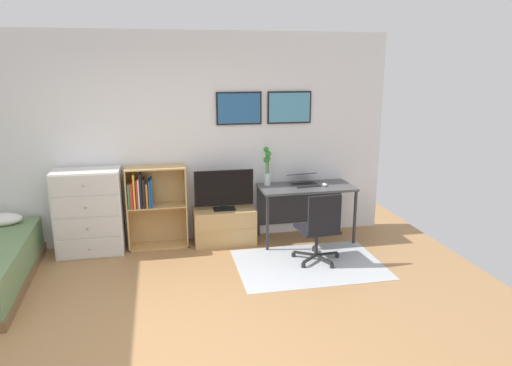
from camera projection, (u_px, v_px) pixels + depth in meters
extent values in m
plane|color=#A87A4C|center=(165.00, 341.00, 4.03)|extent=(7.20, 7.20, 0.00)
cube|color=white|center=(156.00, 140.00, 6.00)|extent=(6.12, 0.06, 2.70)
cube|color=black|center=(239.00, 108.00, 6.07)|extent=(0.59, 0.02, 0.42)
cube|color=#285B93|center=(239.00, 108.00, 6.06)|extent=(0.55, 0.01, 0.38)
cube|color=black|center=(289.00, 107.00, 6.20)|extent=(0.59, 0.02, 0.42)
cube|color=#4C93B7|center=(290.00, 107.00, 6.19)|extent=(0.55, 0.01, 0.38)
cube|color=#B2B7BC|center=(309.00, 264.00, 5.56)|extent=(1.70, 1.20, 0.01)
ellipsoid|color=white|center=(2.00, 219.00, 5.55)|extent=(0.45, 0.30, 0.14)
cube|color=silver|center=(89.00, 212.00, 5.78)|extent=(0.79, 0.42, 1.06)
cube|color=silver|center=(90.00, 249.00, 5.67)|extent=(0.75, 0.01, 0.24)
sphere|color=#A59E8C|center=(89.00, 249.00, 5.66)|extent=(0.03, 0.03, 0.03)
cube|color=silver|center=(88.00, 228.00, 5.61)|extent=(0.75, 0.01, 0.24)
sphere|color=#A59E8C|center=(87.00, 229.00, 5.59)|extent=(0.03, 0.03, 0.03)
cube|color=silver|center=(86.00, 207.00, 5.54)|extent=(0.75, 0.01, 0.24)
sphere|color=#A59E8C|center=(86.00, 207.00, 5.53)|extent=(0.03, 0.03, 0.03)
cube|color=silver|center=(84.00, 185.00, 5.48)|extent=(0.75, 0.01, 0.24)
sphere|color=#A59E8C|center=(84.00, 186.00, 5.47)|extent=(0.03, 0.03, 0.03)
cube|color=tan|center=(128.00, 209.00, 5.93)|extent=(0.02, 0.30, 1.05)
cube|color=tan|center=(186.00, 206.00, 6.07)|extent=(0.02, 0.30, 1.05)
cube|color=tan|center=(159.00, 245.00, 6.13)|extent=(0.74, 0.30, 0.02)
cube|color=tan|center=(157.00, 206.00, 5.99)|extent=(0.71, 0.30, 0.02)
cube|color=tan|center=(155.00, 168.00, 5.87)|extent=(0.71, 0.30, 0.02)
cube|color=tan|center=(157.00, 204.00, 6.14)|extent=(0.74, 0.01, 1.05)
cube|color=#2D8C4C|center=(129.00, 196.00, 5.85)|extent=(0.02, 0.19, 0.31)
cube|color=red|center=(132.00, 195.00, 5.87)|extent=(0.03, 0.24, 0.32)
cube|color=gold|center=(134.00, 191.00, 5.86)|extent=(0.02, 0.21, 0.43)
cube|color=red|center=(137.00, 193.00, 5.87)|extent=(0.02, 0.22, 0.35)
cube|color=white|center=(139.00, 193.00, 5.86)|extent=(0.02, 0.17, 0.36)
cube|color=black|center=(141.00, 190.00, 5.85)|extent=(0.02, 0.17, 0.43)
cube|color=black|center=(144.00, 193.00, 5.88)|extent=(0.03, 0.19, 0.37)
cube|color=orange|center=(147.00, 195.00, 5.90)|extent=(0.02, 0.20, 0.31)
cube|color=#1E519E|center=(150.00, 193.00, 5.91)|extent=(0.02, 0.23, 0.34)
cube|color=#1E519E|center=(152.00, 192.00, 5.91)|extent=(0.02, 0.22, 0.36)
cube|color=tan|center=(224.00, 226.00, 6.19)|extent=(0.80, 0.40, 0.46)
cube|color=tan|center=(227.00, 231.00, 6.00)|extent=(0.80, 0.01, 0.02)
cube|color=black|center=(224.00, 209.00, 6.11)|extent=(0.28, 0.16, 0.02)
cube|color=black|center=(224.00, 206.00, 6.10)|extent=(0.06, 0.04, 0.05)
cube|color=black|center=(224.00, 188.00, 6.04)|extent=(0.76, 0.02, 0.47)
cube|color=black|center=(224.00, 188.00, 6.03)|extent=(0.73, 0.01, 0.44)
cube|color=#4C4C4F|center=(306.00, 187.00, 6.18)|extent=(1.23, 0.60, 0.03)
cube|color=#2D2D30|center=(267.00, 224.00, 5.90)|extent=(0.03, 0.03, 0.71)
cube|color=#2D2D30|center=(355.00, 218.00, 6.13)|extent=(0.03, 0.03, 0.71)
cube|color=#2D2D30|center=(259.00, 211.00, 6.42)|extent=(0.03, 0.03, 0.71)
cube|color=#2D2D30|center=(339.00, 206.00, 6.65)|extent=(0.03, 0.03, 0.71)
cube|color=#2D2D30|center=(299.00, 205.00, 6.54)|extent=(1.17, 0.02, 0.50)
cylinder|color=#232326|center=(337.00, 256.00, 5.75)|extent=(0.05, 0.05, 0.05)
cube|color=#232326|center=(327.00, 254.00, 5.71)|extent=(0.28, 0.05, 0.02)
cylinder|color=#232326|center=(314.00, 249.00, 5.95)|extent=(0.05, 0.05, 0.05)
cube|color=#232326|center=(315.00, 251.00, 5.80)|extent=(0.10, 0.28, 0.02)
cylinder|color=#232326|center=(293.00, 255.00, 5.77)|extent=(0.05, 0.05, 0.05)
cube|color=#232326|center=(305.00, 253.00, 5.72)|extent=(0.25, 0.17, 0.02)
cylinder|color=#232326|center=(303.00, 266.00, 5.47)|extent=(0.05, 0.05, 0.05)
cube|color=#232326|center=(310.00, 259.00, 5.56)|extent=(0.23, 0.20, 0.02)
cylinder|color=#232326|center=(332.00, 266.00, 5.45)|extent=(0.05, 0.05, 0.05)
cube|color=#232326|center=(324.00, 259.00, 5.56)|extent=(0.13, 0.27, 0.02)
cylinder|color=#232326|center=(316.00, 242.00, 5.63)|extent=(0.04, 0.04, 0.30)
cube|color=black|center=(317.00, 229.00, 5.59)|extent=(0.47, 0.47, 0.03)
cube|color=black|center=(324.00, 215.00, 5.34)|extent=(0.40, 0.07, 0.45)
cube|color=#333338|center=(306.00, 185.00, 6.21)|extent=(0.37, 0.28, 0.01)
cube|color=black|center=(306.00, 185.00, 6.21)|extent=(0.34, 0.25, 0.00)
cube|color=#333338|center=(302.00, 174.00, 6.32)|extent=(0.37, 0.26, 0.07)
cube|color=black|center=(302.00, 174.00, 6.32)|extent=(0.35, 0.24, 0.06)
ellipsoid|color=silver|center=(325.00, 185.00, 6.20)|extent=(0.06, 0.10, 0.03)
cylinder|color=silver|center=(267.00, 179.00, 6.22)|extent=(0.09, 0.09, 0.16)
cylinder|color=#3D8438|center=(268.00, 168.00, 6.19)|extent=(0.01, 0.01, 0.37)
sphere|color=#308B2C|center=(269.00, 154.00, 6.15)|extent=(0.07, 0.07, 0.07)
cylinder|color=#3D8438|center=(268.00, 170.00, 6.22)|extent=(0.01, 0.01, 0.30)
sphere|color=#308B2C|center=(268.00, 159.00, 6.18)|extent=(0.07, 0.07, 0.07)
cylinder|color=#3D8438|center=(266.00, 171.00, 6.21)|extent=(0.01, 0.01, 0.28)
sphere|color=#308B2C|center=(266.00, 160.00, 6.18)|extent=(0.07, 0.07, 0.07)
cylinder|color=#3D8438|center=(266.00, 166.00, 6.17)|extent=(0.01, 0.01, 0.43)
sphere|color=#308B2C|center=(266.00, 149.00, 6.11)|extent=(0.07, 0.07, 0.07)
cylinder|color=#3D8438|center=(268.00, 168.00, 6.17)|extent=(0.01, 0.01, 0.38)
sphere|color=#308B2C|center=(268.00, 153.00, 6.13)|extent=(0.07, 0.07, 0.07)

